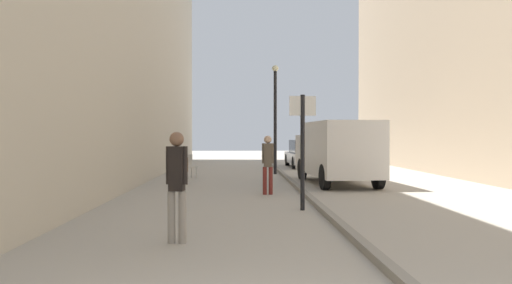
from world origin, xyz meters
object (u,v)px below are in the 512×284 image
(cafe_chair_near_window, at_px, (181,169))
(cafe_chair_by_doorway, at_px, (189,165))
(street_sign_post, at_px, (303,142))
(lamp_post, at_px, (275,112))
(pedestrian_mid_block, at_px, (268,161))
(pedestrian_main_foreground, at_px, (177,179))
(parked_car, at_px, (306,154))
(delivery_van, at_px, (337,150))

(cafe_chair_near_window, distance_m, cafe_chair_by_doorway, 2.45)
(street_sign_post, distance_m, lamp_post, 10.53)
(pedestrian_mid_block, relative_size, street_sign_post, 0.65)
(pedestrian_main_foreground, bearing_deg, pedestrian_mid_block, -97.25)
(pedestrian_main_foreground, distance_m, parked_car, 18.98)
(pedestrian_main_foreground, relative_size, street_sign_post, 0.67)
(parked_car, relative_size, cafe_chair_by_doorway, 4.52)
(pedestrian_main_foreground, height_order, cafe_chair_by_doorway, pedestrian_main_foreground)
(delivery_van, xyz_separation_m, street_sign_post, (-1.96, -5.99, 0.38))
(pedestrian_main_foreground, relative_size, cafe_chair_near_window, 1.85)
(parked_car, distance_m, cafe_chair_near_window, 10.77)
(pedestrian_mid_block, bearing_deg, cafe_chair_by_doorway, 115.13)
(delivery_van, xyz_separation_m, lamp_post, (-1.82, 4.47, 1.55))
(lamp_post, bearing_deg, delivery_van, -67.85)
(lamp_post, height_order, cafe_chair_near_window, lamp_post)
(delivery_van, xyz_separation_m, cafe_chair_by_doorway, (-5.38, 2.34, -0.62))
(pedestrian_main_foreground, distance_m, cafe_chair_near_window, 9.27)
(parked_car, bearing_deg, pedestrian_main_foreground, -105.31)
(delivery_van, bearing_deg, cafe_chair_near_window, 177.42)
(street_sign_post, relative_size, cafe_chair_near_window, 2.77)
(pedestrian_main_foreground, bearing_deg, street_sign_post, -117.24)
(pedestrian_main_foreground, xyz_separation_m, cafe_chair_by_doorway, (-1.02, 11.65, -0.46))
(delivery_van, relative_size, cafe_chair_near_window, 5.72)
(delivery_van, relative_size, cafe_chair_by_doorway, 5.72)
(pedestrian_main_foreground, bearing_deg, cafe_chair_near_window, -75.06)
(pedestrian_mid_block, distance_m, street_sign_post, 3.09)
(pedestrian_mid_block, relative_size, lamp_post, 0.35)
(delivery_van, distance_m, cafe_chair_by_doorway, 5.90)
(pedestrian_mid_block, height_order, lamp_post, lamp_post)
(pedestrian_mid_block, relative_size, cafe_chair_by_doorway, 1.79)
(street_sign_post, relative_size, lamp_post, 0.55)
(delivery_van, bearing_deg, lamp_post, 108.40)
(lamp_post, bearing_deg, pedestrian_mid_block, -95.74)
(pedestrian_main_foreground, distance_m, pedestrian_mid_block, 6.54)
(pedestrian_main_foreground, height_order, street_sign_post, street_sign_post)
(cafe_chair_near_window, height_order, cafe_chair_by_doorway, same)
(pedestrian_main_foreground, relative_size, pedestrian_mid_block, 1.04)
(pedestrian_mid_block, xyz_separation_m, parked_car, (2.73, 12.14, -0.26))
(cafe_chair_near_window, bearing_deg, pedestrian_main_foreground, -103.60)
(delivery_van, xyz_separation_m, cafe_chair_near_window, (-5.39, -0.11, -0.62))
(street_sign_post, height_order, cafe_chair_near_window, street_sign_post)
(street_sign_post, relative_size, cafe_chair_by_doorway, 2.77)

